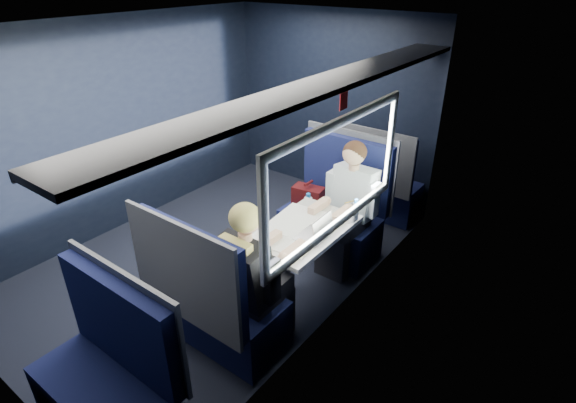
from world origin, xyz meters
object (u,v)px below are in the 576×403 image
Objects in this scene: seat_bay_far at (215,303)px; seat_row_back at (110,383)px; bottle_small at (356,210)px; cup at (352,217)px; laptop at (317,232)px; man at (348,202)px; table at (300,235)px; seat_bay_near at (333,214)px; woman at (252,272)px; seat_row_front at (375,184)px.

seat_row_back is at bearing -90.00° from seat_bay_far.
bottle_small reaches higher than cup.
bottle_small is (0.09, 0.47, 0.03)m from laptop.
seat_bay_far is 0.99m from laptop.
seat_row_back is 2.30m from bottle_small.
man reaches higher than seat_bay_far.
seat_bay_far is at bearing -101.78° from table.
seat_bay_near is 0.95× the size of woman.
seat_bay_far is at bearing -90.00° from seat_row_front.
man is at bearing 84.48° from table.
man is at bearing 128.70° from bottle_small.
cup is (0.09, 0.40, -0.01)m from laptop.
bottle_small is at bearing -70.88° from seat_row_front.
man reaches higher than seat_bay_near.
laptop is (0.14, -0.75, 0.08)m from man.
table is 11.49× the size of cup.
seat_row_front is (0.00, 2.67, -0.00)m from seat_bay_far.
man is (0.25, 1.57, 0.30)m from seat_bay_far.
man is 0.38m from bottle_small.
table is 0.79× the size of seat_bay_far.
seat_bay_far is (-0.18, -0.87, -0.25)m from table.
man is at bearing 80.97° from seat_bay_far.
seat_row_back is (0.00, -3.59, 0.00)m from seat_row_front.
woman reaches higher than cup.
seat_bay_near reaches higher than bottle_small.
man and woman have the same top height.
seat_bay_near is at bearing -90.68° from seat_row_front.
cup is at bearing -90.00° from bottle_small.
woman is at bearing -90.00° from man.
seat_row_back is 3.99× the size of laptop.
man reaches higher than seat_row_front.
cup is at bearing 49.35° from table.
bottle_small is (0.49, -0.46, 0.41)m from seat_bay_near.
seat_bay_near is at bearing 133.11° from cup.
man is (0.07, 0.70, 0.06)m from table.
woman is (0.26, -1.58, 0.31)m from seat_bay_near.
seat_bay_far is 1.62m from man.
man reaches higher than seat_row_back.
man is 6.80× the size of bottle_small.
seat_row_front is at bearing 90.00° from seat_row_back.
woman is at bearing -101.61° from bottle_small.
laptop is at bearing 77.82° from woman.
seat_row_front is at bearing 108.32° from cup.
table is at bearing -130.65° from cup.
cup reaches higher than table.
woman is at bearing -80.61° from seat_bay_near.
cup is (0.23, -0.35, 0.07)m from man.
seat_row_front is (-0.18, 1.80, -0.25)m from table.
seat_bay_far is 1.43m from bottle_small.
man reaches higher than laptop.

